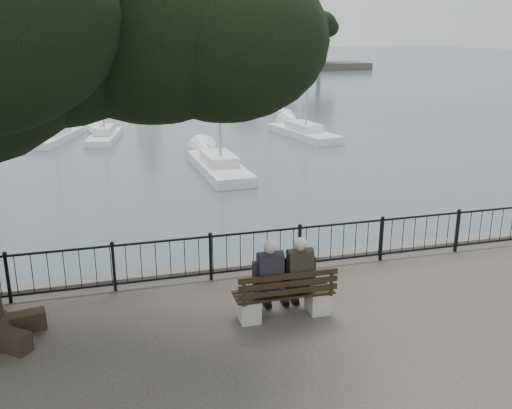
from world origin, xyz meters
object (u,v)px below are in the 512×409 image
object	(u,v)px
person_left	(268,281)
person_right	(297,277)
bench	(284,300)
lion_monument	(146,71)

from	to	relation	value
person_left	person_right	xyz separation A→B (m)	(0.56, -0.01, 0.00)
bench	lion_monument	distance (m)	49.47
bench	person_right	size ratio (longest dim) A/B	1.20
person_left	person_right	size ratio (longest dim) A/B	1.00
person_left	bench	bearing A→B (deg)	-20.87
person_right	lion_monument	size ratio (longest dim) A/B	0.18
person_left	lion_monument	distance (m)	49.37
bench	person_left	xyz separation A→B (m)	(-0.29, 0.11, 0.37)
person_right	lion_monument	world-z (taller)	lion_monument
person_left	lion_monument	xyz separation A→B (m)	(2.30, 49.32, 0.47)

